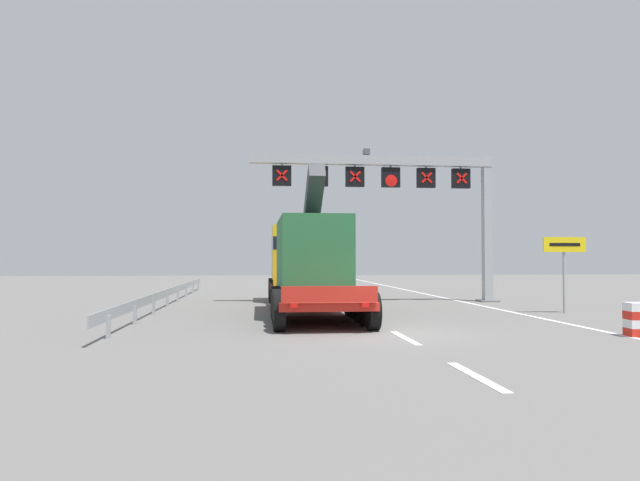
{
  "coord_description": "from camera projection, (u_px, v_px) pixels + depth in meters",
  "views": [
    {
      "loc": [
        -3.58,
        -15.82,
        2.07
      ],
      "look_at": [
        -0.89,
        9.02,
        2.86
      ],
      "focal_mm": 32.35,
      "sensor_mm": 36.0,
      "label": 1
    }
  ],
  "objects": [
    {
      "name": "ground",
      "position": [
        386.0,
        333.0,
        16.04
      ],
      "size": [
        112.0,
        112.0,
        0.0
      ],
      "primitive_type": "plane",
      "color": "slate"
    },
    {
      "name": "lane_markings",
      "position": [
        317.0,
        291.0,
        37.01
      ],
      "size": [
        0.2,
        56.75,
        0.01
      ],
      "color": "silver",
      "rests_on": "ground"
    },
    {
      "name": "edge_line_right",
      "position": [
        455.0,
        300.0,
        28.63
      ],
      "size": [
        0.2,
        63.0,
        0.01
      ],
      "primitive_type": "cube",
      "color": "silver",
      "rests_on": "ground"
    },
    {
      "name": "overhead_lane_gantry",
      "position": [
        402.0,
        183.0,
        27.5
      ],
      "size": [
        11.88,
        0.9,
        7.28
      ],
      "color": "#9EA0A5",
      "rests_on": "ground"
    },
    {
      "name": "heavy_haul_truck_red",
      "position": [
        306.0,
        261.0,
        23.88
      ],
      "size": [
        3.03,
        14.07,
        5.3
      ],
      "color": "red",
      "rests_on": "ground"
    },
    {
      "name": "exit_sign_yellow",
      "position": [
        564.0,
        255.0,
        21.85
      ],
      "size": [
        1.7,
        0.15,
        2.89
      ],
      "color": "#9EA0A5",
      "rests_on": "ground"
    },
    {
      "name": "guardrail_left",
      "position": [
        172.0,
        292.0,
        26.2
      ],
      "size": [
        0.13,
        26.03,
        0.76
      ],
      "color": "#999EA3",
      "rests_on": "ground"
    }
  ]
}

